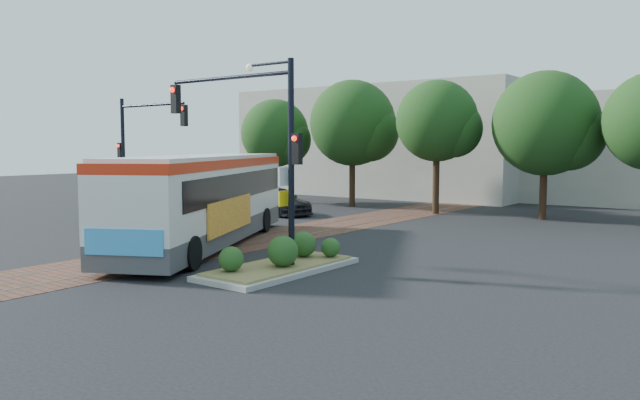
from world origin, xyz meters
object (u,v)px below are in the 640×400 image
Objects in this scene: signal_pole_main at (259,131)px; city_bus at (205,196)px; signal_pole_left at (137,142)px; traffic_island at (282,260)px; parked_car at (277,201)px; officer at (117,205)px.

city_bus is at bearing 157.40° from signal_pole_main.
signal_pole_left is at bearing 158.55° from signal_pole_main.
signal_pole_left is (-13.19, 4.89, 3.54)m from traffic_island.
signal_pole_main is at bearing -49.48° from city_bus.
signal_pole_main is (4.38, -1.82, 2.29)m from city_bus.
traffic_island is 15.44m from parked_car.
parked_car is (3.59, 7.57, -0.16)m from officer.
signal_pole_left reaches higher than traffic_island.
officer is (-13.75, 4.05, 0.53)m from traffic_island.
traffic_island is 3.95m from signal_pole_main.
parked_car is (3.03, 6.73, -3.16)m from signal_pole_left.
traffic_island is 14.35m from officer.
parked_car is (-10.16, 11.62, 0.37)m from traffic_island.
city_bus reaches higher than traffic_island.
signal_pole_main reaches higher than signal_pole_left.
officer reaches higher than traffic_island.
city_bus is at bearing 160.28° from traffic_island.
city_bus is 2.06× the size of signal_pole_left.
city_bus reaches higher than officer.
signal_pole_main is 3.49× the size of officer.
signal_pole_left is 1.24× the size of parked_car.
signal_pole_left is 8.03m from parked_car.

